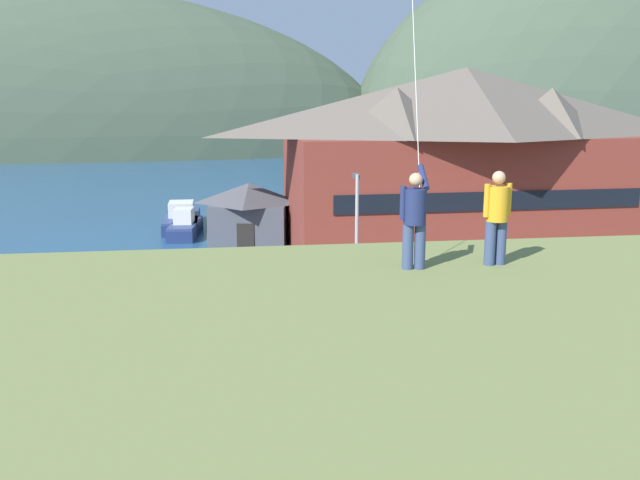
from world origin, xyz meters
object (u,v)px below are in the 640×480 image
(parked_car_mid_row_far, at_px, (496,312))
(parking_light_pole, at_px, (356,231))
(moored_boat_outer_mooring, at_px, (270,212))
(person_companion, at_px, (497,215))
(parked_car_corner_spot, at_px, (269,320))
(parked_car_lone_by_shed, at_px, (1,392))
(moored_boat_wharfside, at_px, (182,219))
(person_kite_flyer, at_px, (415,217))
(parked_car_mid_row_near, at_px, (415,365))
(parked_car_back_row_right, at_px, (269,381))
(moored_boat_inner_slip, at_px, (185,227))
(wharf_dock, at_px, (229,224))
(storage_shed_waterside, at_px, (250,217))
(parked_car_front_row_silver, at_px, (124,332))
(harbor_lodge, at_px, (464,158))

(parked_car_mid_row_far, xyz_separation_m, parking_light_pole, (-5.21, 4.50, 2.80))
(moored_boat_outer_mooring, relative_size, parked_car_mid_row_far, 1.68)
(moored_boat_outer_mooring, xyz_separation_m, person_companion, (1.24, -44.38, 7.18))
(parked_car_corner_spot, relative_size, parked_car_lone_by_shed, 0.99)
(moored_boat_wharfside, xyz_separation_m, parked_car_lone_by_shed, (-3.63, -32.81, 0.34))
(moored_boat_wharfside, bearing_deg, person_kite_flyer, -80.80)
(parked_car_mid_row_near, distance_m, parked_car_back_row_right, 5.10)
(moored_boat_inner_slip, xyz_separation_m, parked_car_corner_spot, (4.70, -23.64, 0.34))
(parked_car_corner_spot, bearing_deg, moored_boat_inner_slip, 101.26)
(parked_car_back_row_right, bearing_deg, parked_car_mid_row_near, 6.96)
(moored_boat_inner_slip, bearing_deg, parking_light_pole, -64.81)
(wharf_dock, relative_size, parking_light_pole, 1.78)
(storage_shed_waterside, height_order, moored_boat_outer_mooring, storage_shed_waterside)
(parked_car_back_row_right, bearing_deg, parked_car_lone_by_shed, 177.46)
(storage_shed_waterside, height_order, moored_boat_wharfside, storage_shed_waterside)
(storage_shed_waterside, distance_m, moored_boat_inner_slip, 7.89)
(parking_light_pole, bearing_deg, wharf_dock, 104.96)
(parked_car_front_row_silver, height_order, person_kite_flyer, person_kite_flyer)
(wharf_dock, xyz_separation_m, parked_car_lone_by_shed, (-7.33, -31.94, 0.71))
(wharf_dock, height_order, moored_boat_inner_slip, moored_boat_inner_slip)
(parked_car_mid_row_far, height_order, person_kite_flyer, person_kite_flyer)
(parked_car_front_row_silver, height_order, parked_car_mid_row_near, same)
(wharf_dock, relative_size, parked_car_mid_row_far, 2.72)
(parked_car_corner_spot, height_order, person_kite_flyer, person_kite_flyer)
(parked_car_corner_spot, bearing_deg, parked_car_mid_row_far, -1.90)
(moored_boat_inner_slip, bearing_deg, parked_car_corner_spot, -78.74)
(moored_boat_outer_mooring, relative_size, moored_boat_inner_slip, 1.17)
(harbor_lodge, distance_m, parked_car_mid_row_far, 16.33)
(moored_boat_wharfside, distance_m, parking_light_pole, 25.00)
(wharf_dock, bearing_deg, storage_shed_waterside, -81.46)
(moored_boat_outer_mooring, distance_m, moored_boat_inner_slip, 8.91)
(moored_boat_outer_mooring, relative_size, parking_light_pole, 1.10)
(moored_boat_wharfside, xyz_separation_m, parked_car_mid_row_far, (14.78, -27.38, 0.34))
(parked_car_front_row_silver, relative_size, parked_car_corner_spot, 0.99)
(wharf_dock, height_order, parked_car_corner_spot, parked_car_corner_spot)
(storage_shed_waterside, xyz_separation_m, parked_car_mid_row_near, (4.75, -22.95, -1.35))
(parked_car_mid_row_near, height_order, parked_car_back_row_right, same)
(moored_boat_wharfside, bearing_deg, wharf_dock, -13.33)
(storage_shed_waterside, relative_size, parked_car_mid_row_far, 1.41)
(parked_car_back_row_right, distance_m, parked_car_corner_spot, 6.14)
(moored_boat_inner_slip, relative_size, person_companion, 3.49)
(parked_car_mid_row_near, height_order, parking_light_pole, parking_light_pole)
(harbor_lodge, bearing_deg, person_companion, -108.92)
(moored_boat_wharfside, height_order, parked_car_corner_spot, moored_boat_wharfside)
(parking_light_pole, relative_size, person_companion, 3.72)
(parked_car_back_row_right, bearing_deg, person_companion, -67.17)
(parked_car_mid_row_near, xyz_separation_m, person_kite_flyer, (-2.94, -9.51, 6.86))
(parked_car_back_row_right, xyz_separation_m, person_companion, (3.70, -8.79, 6.84))
(storage_shed_waterside, xyz_separation_m, parked_car_corner_spot, (0.12, -17.44, -1.35))
(harbor_lodge, height_order, parking_light_pole, harbor_lodge)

